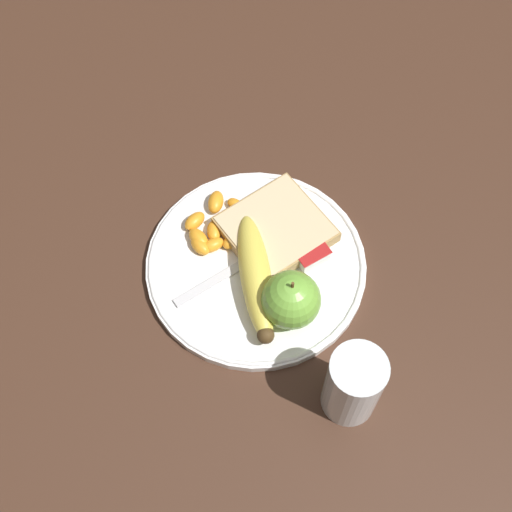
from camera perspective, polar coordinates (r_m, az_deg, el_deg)
ground_plane at (r=0.93m, az=0.00°, el=-0.94°), size 3.00×3.00×0.00m
plate at (r=0.92m, az=0.00°, el=-0.71°), size 0.28×0.28×0.01m
juice_glass at (r=0.82m, az=7.50°, el=-10.42°), size 0.06×0.06×0.11m
apple at (r=0.86m, az=2.89°, el=-3.49°), size 0.07×0.07×0.08m
banana at (r=0.89m, az=-0.00°, el=-1.72°), size 0.10×0.18×0.04m
bread_slice at (r=0.93m, az=1.59°, el=2.15°), size 0.13×0.13×0.02m
fork at (r=0.92m, az=-0.62°, el=-0.39°), size 0.19×0.03×0.00m
jam_packet at (r=0.91m, az=4.39°, el=0.19°), size 0.04×0.03×0.02m
orange_segment_0 at (r=0.92m, az=-1.87°, el=1.23°), size 0.03×0.02×0.02m
orange_segment_1 at (r=0.92m, az=-4.49°, el=0.81°), size 0.02×0.03×0.02m
orange_segment_2 at (r=0.93m, az=-1.58°, el=2.19°), size 0.04×0.02×0.02m
orange_segment_3 at (r=0.96m, az=-3.11°, el=4.40°), size 0.04×0.04×0.02m
orange_segment_4 at (r=0.92m, az=-3.44°, el=0.90°), size 0.03×0.02×0.02m
orange_segment_5 at (r=0.94m, az=-4.93°, el=2.81°), size 0.04×0.03×0.02m
orange_segment_6 at (r=0.93m, az=-3.39°, el=2.00°), size 0.03×0.04×0.02m
orange_segment_7 at (r=0.93m, az=-4.64°, el=1.44°), size 0.02×0.04×0.02m
orange_segment_8 at (r=0.95m, az=-1.62°, el=4.09°), size 0.02×0.03×0.01m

